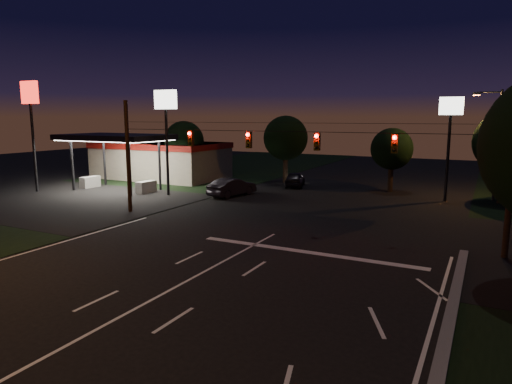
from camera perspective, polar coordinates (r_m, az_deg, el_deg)
The scene contains 17 objects.
ground at distance 16.20m, azimuth -20.01°, elevation -16.24°, with size 140.00×140.00×0.00m, color black.
cross_street_left at distance 40.86m, azimuth -22.77°, elevation -1.01°, with size 20.00×16.00×0.02m, color black.
stop_bar at distance 23.70m, azimuth 6.34°, elevation -7.46°, with size 12.00×0.50×0.01m, color silver.
utility_pole_right at distance 25.69m, azimuth 28.60°, elevation -7.26°, with size 0.30×0.30×9.00m, color black.
utility_pole_left at distance 34.46m, azimuth -15.42°, elevation -2.43°, with size 0.28×0.28×8.00m, color black.
signal_span at distance 27.07m, azimuth 3.21°, elevation 6.52°, with size 24.00×0.40×1.56m.
gas_station at distance 52.05m, azimuth -12.13°, elevation 4.26°, with size 14.20×16.10×5.25m.
pole_sign_left_near at distance 40.39m, azimuth -11.19°, elevation 9.39°, with size 2.20×0.30×9.10m.
pole_sign_left_far at distance 46.24m, azimuth -26.34°, elevation 9.37°, with size 2.00×0.30×10.00m.
pole_sign_right at distance 39.86m, azimuth 23.09°, elevation 7.77°, with size 1.80×0.30×8.40m.
street_light_right_far at distance 41.77m, azimuth 27.66°, elevation 6.12°, with size 2.20×0.35×9.00m.
tree_far_a at distance 49.34m, azimuth -8.88°, elevation 6.26°, with size 4.20×4.20×6.42m.
tree_far_b at distance 47.84m, azimuth 3.81°, elevation 6.69°, with size 4.60×4.60×6.98m.
tree_far_c at distance 43.68m, azimuth 16.66°, elevation 5.12°, with size 3.80×3.80×5.86m.
tree_far_d at distance 40.94m, azimuth 28.72°, elevation 5.40°, with size 4.80×4.80×7.30m.
car_oncoming_a at distance 45.32m, azimuth 4.87°, elevation 1.60°, with size 1.74×4.32×1.47m, color black.
car_oncoming_b at distance 39.87m, azimuth -3.01°, elevation 0.63°, with size 1.67×4.80×1.58m, color black.
Camera 1 is at (10.98, -9.74, 6.85)m, focal length 32.00 mm.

